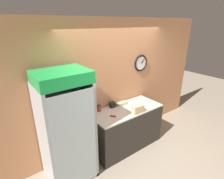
% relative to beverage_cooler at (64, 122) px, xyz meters
% --- Properties ---
extents(ground_plane, '(14.00, 14.00, 0.00)m').
position_rel_beverage_cooler_xyz_m(ground_plane, '(1.33, -0.92, -1.07)').
color(ground_plane, gray).
extents(wall_back, '(5.20, 0.10, 2.70)m').
position_rel_beverage_cooler_xyz_m(wall_back, '(1.34, 0.36, 0.28)').
color(wall_back, tan).
rests_on(wall_back, ground_plane).
extents(prep_counter, '(1.56, 0.67, 0.91)m').
position_rel_beverage_cooler_xyz_m(prep_counter, '(1.33, -0.03, -0.62)').
color(prep_counter, '#332D28').
rests_on(prep_counter, ground_plane).
extents(beverage_cooler, '(0.78, 0.71, 1.96)m').
position_rel_beverage_cooler_xyz_m(beverage_cooler, '(0.00, 0.00, 0.00)').
color(beverage_cooler, '#B2B7BC').
rests_on(beverage_cooler, ground_plane).
extents(sandwich_stack_bottom, '(0.25, 0.12, 0.08)m').
position_rel_beverage_cooler_xyz_m(sandwich_stack_bottom, '(1.40, -0.29, -0.12)').
color(sandwich_stack_bottom, tan).
rests_on(sandwich_stack_bottom, prep_counter).
extents(sandwich_stack_middle, '(0.25, 0.12, 0.08)m').
position_rel_beverage_cooler_xyz_m(sandwich_stack_middle, '(1.40, -0.29, -0.04)').
color(sandwich_stack_middle, tan).
rests_on(sandwich_stack_middle, sandwich_stack_bottom).
extents(sandwich_flat_left, '(0.25, 0.10, 0.07)m').
position_rel_beverage_cooler_xyz_m(sandwich_flat_left, '(1.36, 0.17, -0.13)').
color(sandwich_flat_left, beige).
rests_on(sandwich_flat_left, prep_counter).
extents(chefs_knife, '(0.24, 0.27, 0.02)m').
position_rel_beverage_cooler_xyz_m(chefs_knife, '(0.95, -0.16, -0.16)').
color(chefs_knife, silver).
rests_on(chefs_knife, prep_counter).
extents(condiment_jar, '(0.08, 0.08, 0.14)m').
position_rel_beverage_cooler_xyz_m(condiment_jar, '(0.82, 0.24, -0.10)').
color(condiment_jar, '#B72D23').
rests_on(condiment_jar, prep_counter).
extents(napkin_dispenser, '(0.11, 0.09, 0.12)m').
position_rel_beverage_cooler_xyz_m(napkin_dispenser, '(1.14, 0.21, -0.10)').
color(napkin_dispenser, black).
rests_on(napkin_dispenser, prep_counter).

